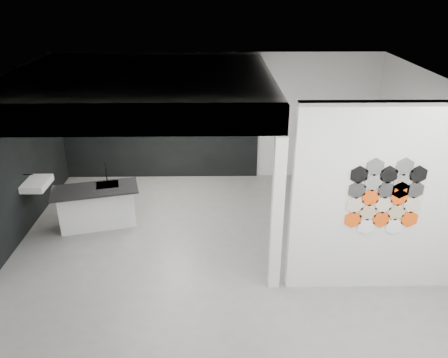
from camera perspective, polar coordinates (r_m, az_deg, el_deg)
floor at (r=7.56m, az=-0.73°, el=-8.94°), size 7.00×6.00×0.01m
partition_panel at (r=6.38m, az=19.67°, el=-2.74°), size 2.45×0.15×2.80m
bay_clad_back at (r=9.82m, az=-8.48°, el=6.62°), size 4.40×0.04×2.35m
bay_clad_left at (r=8.62m, az=-24.57°, el=1.95°), size 0.04×4.00×2.35m
bulkhead at (r=7.58m, az=-10.96°, el=11.84°), size 4.40×4.00×0.40m
corner_column at (r=6.14m, az=6.94°, el=-4.83°), size 0.16×0.16×2.35m
fascia_beam at (r=5.76m, az=-14.00°, el=7.49°), size 4.40×0.16×0.40m
wall_basin at (r=8.48m, az=-23.25°, el=-0.57°), size 0.40×0.60×0.12m
display_shelf at (r=9.67m, az=-8.01°, el=7.14°), size 3.00×0.15×0.04m
kitchen_island at (r=8.31m, az=-16.21°, el=-3.40°), size 1.61×1.00×1.20m
stockpot at (r=9.83m, az=-14.20°, el=7.55°), size 0.23×0.23×0.17m
kettle at (r=9.57m, az=-2.91°, el=7.80°), size 0.21×0.21×0.16m
glass_bowl at (r=9.57m, az=-0.20°, el=7.68°), size 0.17×0.17×0.11m
glass_vase at (r=9.57m, az=0.07°, el=7.79°), size 0.14×0.14×0.15m
bottle_dark at (r=9.68m, az=-9.71°, el=7.67°), size 0.07×0.07×0.16m
utensil_cup at (r=9.74m, az=-11.47°, el=7.41°), size 0.08×0.08×0.09m
hex_tile_cluster at (r=6.27m, az=20.34°, el=-2.24°), size 1.04×0.02×1.16m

